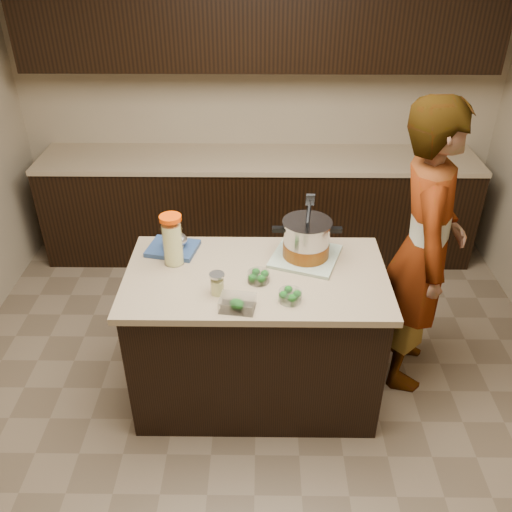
# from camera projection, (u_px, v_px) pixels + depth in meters

# --- Properties ---
(ground_plane) EXTENTS (4.00, 4.00, 0.00)m
(ground_plane) POSITION_uv_depth(u_px,v_px,m) (256.00, 389.00, 3.48)
(ground_plane) COLOR brown
(ground_plane) RESTS_ON ground
(room_shell) EXTENTS (4.04, 4.04, 2.72)m
(room_shell) POSITION_uv_depth(u_px,v_px,m) (256.00, 132.00, 2.56)
(room_shell) COLOR tan
(room_shell) RESTS_ON ground
(back_cabinets) EXTENTS (3.60, 0.63, 2.33)m
(back_cabinets) POSITION_uv_depth(u_px,v_px,m) (258.00, 150.00, 4.44)
(back_cabinets) COLOR black
(back_cabinets) RESTS_ON ground
(island) EXTENTS (1.46, 0.81, 0.90)m
(island) POSITION_uv_depth(u_px,v_px,m) (256.00, 336.00, 3.24)
(island) COLOR black
(island) RESTS_ON ground
(dish_towel) EXTENTS (0.46, 0.46, 0.02)m
(dish_towel) POSITION_uv_depth(u_px,v_px,m) (305.00, 256.00, 3.14)
(dish_towel) COLOR #587951
(dish_towel) RESTS_ON island
(stock_pot) EXTENTS (0.39, 0.28, 0.40)m
(stock_pot) POSITION_uv_depth(u_px,v_px,m) (306.00, 241.00, 3.08)
(stock_pot) COLOR #B7B7BC
(stock_pot) RESTS_ON dish_towel
(lemonade_pitcher) EXTENTS (0.15, 0.15, 0.30)m
(lemonade_pitcher) POSITION_uv_depth(u_px,v_px,m) (173.00, 242.00, 3.03)
(lemonade_pitcher) COLOR #D4D281
(lemonade_pitcher) RESTS_ON island
(mason_jar) EXTENTS (0.10, 0.10, 0.13)m
(mason_jar) POSITION_uv_depth(u_px,v_px,m) (217.00, 284.00, 2.82)
(mason_jar) COLOR #D4D281
(mason_jar) RESTS_ON island
(broccoli_tub_left) EXTENTS (0.13, 0.13, 0.06)m
(broccoli_tub_left) POSITION_uv_depth(u_px,v_px,m) (259.00, 277.00, 2.93)
(broccoli_tub_left) COLOR silver
(broccoli_tub_left) RESTS_ON island
(broccoli_tub_right) EXTENTS (0.13, 0.13, 0.06)m
(broccoli_tub_right) POSITION_uv_depth(u_px,v_px,m) (290.00, 296.00, 2.78)
(broccoli_tub_right) COLOR silver
(broccoli_tub_right) RESTS_ON island
(broccoli_tub_rect) EXTENTS (0.19, 0.15, 0.06)m
(broccoli_tub_rect) POSITION_uv_depth(u_px,v_px,m) (238.00, 304.00, 2.73)
(broccoli_tub_rect) COLOR silver
(broccoli_tub_rect) RESTS_ON island
(blue_tray) EXTENTS (0.32, 0.28, 0.11)m
(blue_tray) POSITION_uv_depth(u_px,v_px,m) (174.00, 245.00, 3.19)
(blue_tray) COLOR navy
(blue_tray) RESTS_ON island
(person) EXTENTS (0.56, 0.74, 1.84)m
(person) POSITION_uv_depth(u_px,v_px,m) (423.00, 251.00, 3.17)
(person) COLOR gray
(person) RESTS_ON ground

